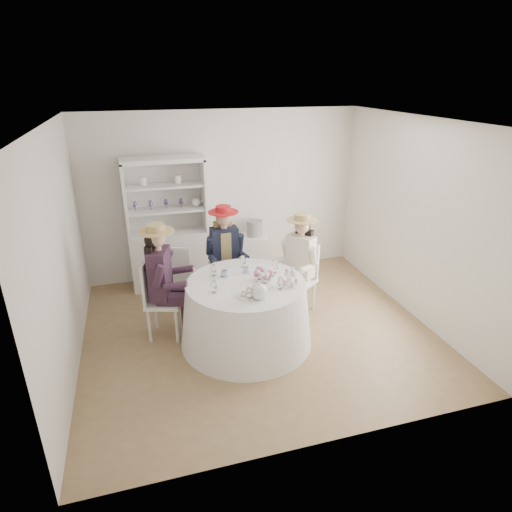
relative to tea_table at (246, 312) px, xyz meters
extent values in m
plane|color=olive|center=(0.21, 0.18, -0.42)|extent=(4.50, 4.50, 0.00)
plane|color=white|center=(0.21, 0.18, 2.28)|extent=(4.50, 4.50, 0.00)
plane|color=silver|center=(0.21, 2.18, 0.93)|extent=(4.50, 0.00, 4.50)
plane|color=silver|center=(0.21, -1.82, 0.93)|extent=(4.50, 0.00, 4.50)
plane|color=silver|center=(-2.04, 0.18, 0.93)|extent=(0.00, 4.50, 4.50)
plane|color=silver|center=(2.46, 0.18, 0.93)|extent=(0.00, 4.50, 4.50)
cone|color=white|center=(0.00, 0.00, -0.01)|extent=(1.67, 1.67, 0.82)
cylinder|color=white|center=(0.00, 0.00, 0.41)|extent=(1.47, 1.47, 0.02)
cube|color=silver|center=(-0.75, 1.92, 0.04)|extent=(1.28, 0.64, 0.91)
cube|color=silver|center=(-0.75, 2.12, 1.05)|extent=(1.21, 0.23, 1.12)
cube|color=silver|center=(-0.75, 1.92, 1.61)|extent=(1.28, 0.64, 0.06)
cube|color=silver|center=(-1.34, 1.92, 1.05)|extent=(0.11, 0.46, 1.12)
cube|color=silver|center=(-0.16, 1.92, 1.05)|extent=(0.11, 0.46, 1.12)
cube|color=silver|center=(-0.75, 1.92, 0.85)|extent=(1.19, 0.58, 0.03)
cube|color=silver|center=(-0.75, 1.92, 1.23)|extent=(1.19, 0.58, 0.03)
sphere|color=white|center=(-0.29, 1.92, 0.93)|extent=(0.14, 0.14, 0.14)
cube|color=silver|center=(0.66, 1.93, -0.07)|extent=(0.55, 0.55, 0.69)
cylinder|color=black|center=(0.66, 1.93, 0.41)|extent=(0.28, 0.28, 0.27)
cube|color=silver|center=(-0.97, 0.43, 0.07)|extent=(0.55, 0.55, 0.04)
cylinder|color=silver|center=(-0.86, 0.21, -0.18)|extent=(0.04, 0.04, 0.48)
cylinder|color=silver|center=(-0.75, 0.55, -0.18)|extent=(0.04, 0.04, 0.48)
cylinder|color=silver|center=(-1.19, 0.32, -0.18)|extent=(0.04, 0.04, 0.48)
cylinder|color=silver|center=(-1.08, 0.65, -0.18)|extent=(0.04, 0.04, 0.48)
cube|color=silver|center=(-1.16, 0.49, 0.37)|extent=(0.16, 0.40, 0.54)
cube|color=black|center=(-0.99, 0.44, 0.47)|extent=(0.33, 0.44, 0.63)
cube|color=black|center=(-0.88, 0.30, 0.16)|extent=(0.40, 0.25, 0.13)
cylinder|color=black|center=(-0.73, 0.25, -0.17)|extent=(0.11, 0.11, 0.50)
cylinder|color=black|center=(-1.02, 0.21, 0.55)|extent=(0.21, 0.15, 0.30)
cube|color=black|center=(-0.82, 0.49, 0.16)|extent=(0.40, 0.25, 0.13)
cylinder|color=black|center=(-0.67, 0.44, -0.17)|extent=(0.11, 0.11, 0.50)
cylinder|color=black|center=(-0.88, 0.64, 0.55)|extent=(0.21, 0.15, 0.30)
cylinder|color=#D8A889|center=(-0.99, 0.44, 0.81)|extent=(0.10, 0.10, 0.09)
sphere|color=#D8A889|center=(-0.99, 0.44, 0.93)|extent=(0.21, 0.21, 0.21)
sphere|color=black|center=(-1.04, 0.45, 0.92)|extent=(0.21, 0.21, 0.21)
cube|color=black|center=(-1.08, 0.47, 0.66)|extent=(0.16, 0.28, 0.41)
cylinder|color=tan|center=(-0.99, 0.44, 1.03)|extent=(0.44, 0.44, 0.01)
cylinder|color=tan|center=(-0.99, 0.44, 1.07)|extent=(0.22, 0.22, 0.09)
cube|color=silver|center=(-0.03, 1.06, 0.06)|extent=(0.44, 0.44, 0.04)
cylinder|color=silver|center=(-0.20, 0.89, -0.18)|extent=(0.04, 0.04, 0.47)
cylinder|color=silver|center=(0.15, 0.90, -0.18)|extent=(0.04, 0.04, 0.47)
cylinder|color=silver|center=(-0.21, 1.23, -0.18)|extent=(0.04, 0.04, 0.47)
cylinder|color=silver|center=(0.13, 1.24, -0.18)|extent=(0.04, 0.04, 0.47)
cube|color=silver|center=(-0.04, 1.25, 0.35)|extent=(0.41, 0.04, 0.53)
cube|color=black|center=(-0.03, 1.08, 0.45)|extent=(0.39, 0.22, 0.62)
cube|color=tan|center=(-0.03, 1.08, 0.45)|extent=(0.16, 0.24, 0.53)
cube|color=black|center=(-0.12, 0.93, 0.15)|extent=(0.15, 0.37, 0.13)
cylinder|color=black|center=(-0.12, 0.78, -0.17)|extent=(0.11, 0.11, 0.49)
cylinder|color=black|center=(-0.25, 1.03, 0.53)|extent=(0.10, 0.19, 0.29)
cube|color=black|center=(0.07, 0.94, 0.15)|extent=(0.15, 0.37, 0.13)
cylinder|color=black|center=(0.07, 0.79, -0.17)|extent=(0.11, 0.11, 0.49)
cylinder|color=black|center=(0.19, 1.05, 0.53)|extent=(0.10, 0.19, 0.29)
cylinder|color=#D8A889|center=(-0.03, 1.08, 0.78)|extent=(0.10, 0.10, 0.09)
sphere|color=#D8A889|center=(-0.03, 1.08, 0.90)|extent=(0.20, 0.20, 0.20)
sphere|color=tan|center=(-0.03, 1.13, 0.89)|extent=(0.20, 0.20, 0.20)
cube|color=tan|center=(-0.03, 1.17, 0.64)|extent=(0.26, 0.09, 0.40)
cylinder|color=red|center=(-0.03, 1.08, 1.00)|extent=(0.43, 0.43, 0.01)
cylinder|color=red|center=(-0.03, 1.08, 1.04)|extent=(0.21, 0.21, 0.09)
cube|color=silver|center=(0.92, 0.54, 0.05)|extent=(0.58, 0.58, 0.04)
cylinder|color=silver|center=(0.68, 0.57, -0.19)|extent=(0.04, 0.04, 0.46)
cylinder|color=silver|center=(0.88, 0.31, -0.19)|extent=(0.04, 0.04, 0.46)
cylinder|color=silver|center=(0.95, 0.77, -0.19)|extent=(0.04, 0.04, 0.46)
cylinder|color=silver|center=(1.15, 0.51, -0.19)|extent=(0.04, 0.04, 0.46)
cube|color=silver|center=(1.07, 0.65, 0.33)|extent=(0.26, 0.33, 0.52)
cube|color=beige|center=(0.93, 0.55, 0.43)|extent=(0.39, 0.42, 0.60)
cube|color=beige|center=(0.76, 0.54, 0.13)|extent=(0.36, 0.32, 0.12)
cylinder|color=beige|center=(0.64, 0.45, -0.18)|extent=(0.10, 0.10, 0.48)
cylinder|color=beige|center=(0.77, 0.70, 0.51)|extent=(0.20, 0.18, 0.29)
cube|color=beige|center=(0.87, 0.39, 0.13)|extent=(0.36, 0.32, 0.12)
cylinder|color=beige|center=(0.76, 0.30, -0.18)|extent=(0.10, 0.10, 0.48)
cylinder|color=beige|center=(1.03, 0.35, 0.51)|extent=(0.20, 0.18, 0.29)
cylinder|color=#D8A889|center=(0.93, 0.55, 0.76)|extent=(0.09, 0.09, 0.08)
sphere|color=#D8A889|center=(0.93, 0.55, 0.87)|extent=(0.20, 0.20, 0.20)
sphere|color=black|center=(0.97, 0.58, 0.85)|extent=(0.20, 0.20, 0.20)
cube|color=black|center=(1.00, 0.60, 0.61)|extent=(0.22, 0.25, 0.40)
cylinder|color=tan|center=(0.93, 0.55, 0.96)|extent=(0.42, 0.42, 0.01)
cylinder|color=tan|center=(0.93, 0.55, 1.01)|extent=(0.21, 0.21, 0.08)
cube|color=silver|center=(-0.69, 1.16, 0.05)|extent=(0.52, 0.52, 0.04)
cylinder|color=silver|center=(-0.48, 1.27, -0.19)|extent=(0.04, 0.04, 0.45)
cylinder|color=silver|center=(-0.80, 1.37, -0.19)|extent=(0.04, 0.04, 0.45)
cylinder|color=silver|center=(-0.58, 0.95, -0.19)|extent=(0.04, 0.04, 0.45)
cylinder|color=silver|center=(-0.90, 1.05, -0.19)|extent=(0.04, 0.04, 0.45)
cube|color=silver|center=(-0.74, 0.98, 0.32)|extent=(0.38, 0.14, 0.52)
imported|color=white|center=(-0.22, 0.23, 0.46)|extent=(0.10, 0.10, 0.07)
imported|color=white|center=(0.07, 0.26, 0.46)|extent=(0.09, 0.09, 0.07)
imported|color=white|center=(0.22, 0.22, 0.45)|extent=(0.09, 0.09, 0.06)
imported|color=white|center=(0.21, -0.04, 0.45)|extent=(0.24, 0.24, 0.05)
sphere|color=#D66B95|center=(0.28, -0.02, 0.51)|extent=(0.07, 0.07, 0.07)
sphere|color=white|center=(0.27, 0.02, 0.51)|extent=(0.07, 0.07, 0.07)
sphere|color=#D66B95|center=(0.23, 0.04, 0.51)|extent=(0.07, 0.07, 0.07)
sphere|color=white|center=(0.19, 0.02, 0.51)|extent=(0.07, 0.07, 0.07)
sphere|color=#D66B95|center=(0.17, -0.02, 0.51)|extent=(0.07, 0.07, 0.07)
sphere|color=white|center=(0.19, -0.06, 0.51)|extent=(0.07, 0.07, 0.07)
sphere|color=#D66B95|center=(0.23, -0.08, 0.51)|extent=(0.07, 0.07, 0.07)
sphere|color=white|center=(0.27, -0.06, 0.51)|extent=(0.07, 0.07, 0.07)
sphere|color=white|center=(0.04, -0.43, 0.51)|extent=(0.19, 0.19, 0.19)
cylinder|color=white|center=(0.16, -0.43, 0.52)|extent=(0.11, 0.03, 0.09)
cylinder|color=white|center=(0.04, -0.43, 0.61)|extent=(0.04, 0.04, 0.02)
cylinder|color=white|center=(-0.07, -0.34, 0.43)|extent=(0.26, 0.26, 0.01)
cube|color=beige|center=(-0.12, -0.36, 0.45)|extent=(0.06, 0.04, 0.03)
cube|color=beige|center=(-0.07, -0.34, 0.47)|extent=(0.07, 0.05, 0.03)
cube|color=beige|center=(-0.02, -0.32, 0.45)|extent=(0.07, 0.07, 0.03)
cube|color=beige|center=(-0.09, -0.30, 0.47)|extent=(0.07, 0.07, 0.03)
cube|color=beige|center=(-0.04, -0.38, 0.45)|extent=(0.07, 0.07, 0.03)
cylinder|color=white|center=(0.50, -0.22, 0.43)|extent=(0.22, 0.22, 0.01)
cylinder|color=white|center=(0.50, -0.22, 0.50)|extent=(0.02, 0.02, 0.15)
cylinder|color=white|center=(0.50, -0.22, 0.57)|extent=(0.17, 0.17, 0.01)
camera|label=1|loc=(-1.18, -4.52, 2.76)|focal=30.00mm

